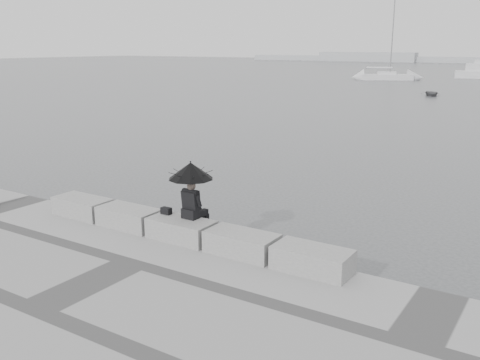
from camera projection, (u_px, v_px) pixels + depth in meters
The scene contains 10 objects.
ground at pixel (194, 253), 13.21m from camera, with size 360.00×360.00×0.00m, color #404244.
stone_block_far_left at pixel (83, 207), 14.43m from camera, with size 1.60×0.80×0.50m, color slate.
stone_block_left at pixel (129, 217), 13.54m from camera, with size 1.60×0.80×0.50m, color slate.
stone_block_centre at pixel (181, 230), 12.65m from camera, with size 1.60×0.80×0.50m, color slate.
stone_block_right at pixel (242, 244), 11.77m from camera, with size 1.60×0.80×0.50m, color slate.
stone_block_far_right at pixel (312, 260), 10.88m from camera, with size 1.60×0.80×0.50m, color slate.
seated_person at pixel (191, 178), 12.48m from camera, with size 1.07×1.07×1.39m.
bag at pixel (166, 211), 12.98m from camera, with size 0.26×0.15×0.17m, color black.
sailboat_left at pixel (387, 76), 78.18m from camera, with size 7.69×5.23×12.90m.
dinghy at pixel (431, 93), 53.96m from camera, with size 2.79×1.18×0.47m, color slate.
Camera 1 is at (7.63, -9.79, 5.00)m, focal length 40.00 mm.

